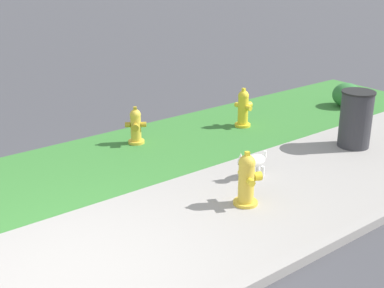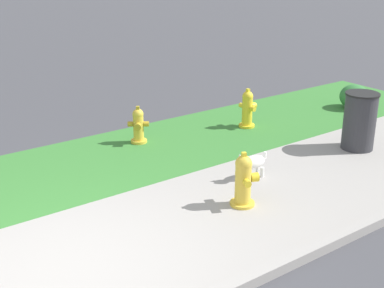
{
  "view_description": "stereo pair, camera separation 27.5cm",
  "coord_description": "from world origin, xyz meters",
  "px_view_note": "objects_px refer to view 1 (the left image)",
  "views": [
    {
      "loc": [
        -1.83,
        -4.47,
        3.22
      ],
      "look_at": [
        2.76,
        1.38,
        0.4
      ],
      "focal_mm": 50.0,
      "sensor_mm": 36.0,
      "label": 1
    },
    {
      "loc": [
        -1.62,
        -4.63,
        3.22
      ],
      "look_at": [
        2.76,
        1.38,
        0.4
      ],
      "focal_mm": 50.0,
      "sensor_mm": 36.0,
      "label": 2
    }
  ],
  "objects_px": {
    "shrub_bush_near_lamp": "(347,95)",
    "small_white_dog": "(252,162)",
    "trash_bin": "(356,119)",
    "fire_hydrant_across_street": "(247,180)",
    "fire_hydrant_mid_block": "(136,126)",
    "fire_hydrant_near_corner": "(243,108)"
  },
  "relations": [
    {
      "from": "trash_bin",
      "to": "shrub_bush_near_lamp",
      "type": "bearing_deg",
      "value": 39.63
    },
    {
      "from": "fire_hydrant_near_corner",
      "to": "small_white_dog",
      "type": "distance_m",
      "value": 2.34
    },
    {
      "from": "fire_hydrant_mid_block",
      "to": "fire_hydrant_near_corner",
      "type": "relative_size",
      "value": 0.89
    },
    {
      "from": "shrub_bush_near_lamp",
      "to": "small_white_dog",
      "type": "bearing_deg",
      "value": -161.06
    },
    {
      "from": "fire_hydrant_near_corner",
      "to": "fire_hydrant_mid_block",
      "type": "bearing_deg",
      "value": -105.99
    },
    {
      "from": "fire_hydrant_across_street",
      "to": "fire_hydrant_near_corner",
      "type": "height_order",
      "value": "fire_hydrant_across_street"
    },
    {
      "from": "fire_hydrant_near_corner",
      "to": "small_white_dog",
      "type": "relative_size",
      "value": 1.34
    },
    {
      "from": "fire_hydrant_across_street",
      "to": "shrub_bush_near_lamp",
      "type": "relative_size",
      "value": 1.28
    },
    {
      "from": "fire_hydrant_near_corner",
      "to": "shrub_bush_near_lamp",
      "type": "xyz_separation_m",
      "value": [
        2.57,
        -0.39,
        -0.1
      ]
    },
    {
      "from": "small_white_dog",
      "to": "trash_bin",
      "type": "relative_size",
      "value": 0.57
    },
    {
      "from": "fire_hydrant_across_street",
      "to": "shrub_bush_near_lamp",
      "type": "bearing_deg",
      "value": 133.86
    },
    {
      "from": "fire_hydrant_mid_block",
      "to": "shrub_bush_near_lamp",
      "type": "height_order",
      "value": "fire_hydrant_mid_block"
    },
    {
      "from": "trash_bin",
      "to": "small_white_dog",
      "type": "bearing_deg",
      "value": 176.64
    },
    {
      "from": "fire_hydrant_near_corner",
      "to": "shrub_bush_near_lamp",
      "type": "bearing_deg",
      "value": 78.03
    },
    {
      "from": "fire_hydrant_mid_block",
      "to": "small_white_dog",
      "type": "xyz_separation_m",
      "value": [
        0.55,
        -2.25,
        -0.06
      ]
    },
    {
      "from": "fire_hydrant_mid_block",
      "to": "shrub_bush_near_lamp",
      "type": "bearing_deg",
      "value": -155.39
    },
    {
      "from": "fire_hydrant_across_street",
      "to": "fire_hydrant_near_corner",
      "type": "relative_size",
      "value": 1.02
    },
    {
      "from": "fire_hydrant_across_street",
      "to": "small_white_dog",
      "type": "distance_m",
      "value": 0.87
    },
    {
      "from": "fire_hydrant_across_street",
      "to": "fire_hydrant_mid_block",
      "type": "bearing_deg",
      "value": -160.72
    },
    {
      "from": "fire_hydrant_near_corner",
      "to": "shrub_bush_near_lamp",
      "type": "distance_m",
      "value": 2.61
    },
    {
      "from": "fire_hydrant_mid_block",
      "to": "small_white_dog",
      "type": "height_order",
      "value": "fire_hydrant_mid_block"
    },
    {
      "from": "shrub_bush_near_lamp",
      "to": "fire_hydrant_across_street",
      "type": "bearing_deg",
      "value": -157.49
    }
  ]
}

